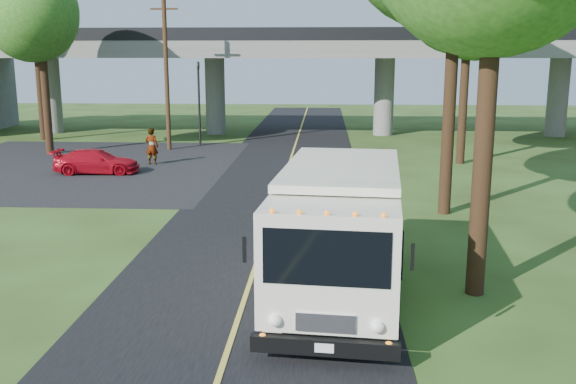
# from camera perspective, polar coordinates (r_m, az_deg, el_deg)

# --- Properties ---
(ground) EXTENTS (120.00, 120.00, 0.00)m
(ground) POSITION_cam_1_polar(r_m,az_deg,el_deg) (15.09, -4.00, -9.90)
(ground) COLOR #2E3F16
(ground) RESTS_ON ground
(road) EXTENTS (7.00, 90.00, 0.02)m
(road) POSITION_cam_1_polar(r_m,az_deg,el_deg) (24.60, -1.09, -1.11)
(road) COLOR black
(road) RESTS_ON ground
(parking_lot) EXTENTS (16.00, 18.00, 0.01)m
(parking_lot) POSITION_cam_1_polar(r_m,az_deg,el_deg) (34.82, -18.43, 2.20)
(parking_lot) COLOR black
(parking_lot) RESTS_ON ground
(lane_line) EXTENTS (0.12, 90.00, 0.01)m
(lane_line) POSITION_cam_1_polar(r_m,az_deg,el_deg) (24.59, -1.09, -1.07)
(lane_line) COLOR gold
(lane_line) RESTS_ON road
(overpass) EXTENTS (54.00, 10.00, 7.30)m
(overpass) POSITION_cam_1_polar(r_m,az_deg,el_deg) (45.92, 0.99, 10.80)
(overpass) COLOR slate
(overpass) RESTS_ON ground
(traffic_signal) EXTENTS (0.18, 0.22, 5.20)m
(traffic_signal) POSITION_cam_1_polar(r_m,az_deg,el_deg) (40.70, -7.93, 8.60)
(traffic_signal) COLOR black
(traffic_signal) RESTS_ON ground
(utility_pole) EXTENTS (1.60, 0.26, 9.00)m
(utility_pole) POSITION_cam_1_polar(r_m,az_deg,el_deg) (39.02, -10.76, 10.40)
(utility_pole) COLOR #472D19
(utility_pole) RESTS_ON ground
(tree_right_far) EXTENTS (5.77, 5.67, 10.99)m
(tree_right_far) POSITION_cam_1_polar(r_m,az_deg,el_deg) (34.60, 16.21, 16.09)
(tree_right_far) COLOR #382314
(tree_right_far) RESTS_ON ground
(tree_left_lot) EXTENTS (5.60, 5.50, 10.50)m
(tree_left_lot) POSITION_cam_1_polar(r_m,az_deg,el_deg) (39.04, -21.06, 14.69)
(tree_left_lot) COLOR #382314
(tree_left_lot) RESTS_ON ground
(tree_left_far) EXTENTS (5.26, 5.16, 9.89)m
(tree_left_far) POSITION_cam_1_polar(r_m,az_deg,el_deg) (45.71, -21.42, 13.61)
(tree_left_far) COLOR #382314
(tree_left_far) RESTS_ON ground
(step_van) EXTENTS (3.35, 7.56, 3.09)m
(step_van) POSITION_cam_1_polar(r_m,az_deg,el_deg) (15.00, 4.59, -3.29)
(step_van) COLOR silver
(step_van) RESTS_ON ground
(red_sedan) EXTENTS (4.14, 1.92, 1.17)m
(red_sedan) POSITION_cam_1_polar(r_m,az_deg,el_deg) (32.28, -16.63, 2.62)
(red_sedan) COLOR #B90B1A
(red_sedan) RESTS_ON ground
(pedestrian) EXTENTS (0.76, 0.55, 1.92)m
(pedestrian) POSITION_cam_1_polar(r_m,az_deg,el_deg) (34.10, -12.01, 3.99)
(pedestrian) COLOR gray
(pedestrian) RESTS_ON ground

